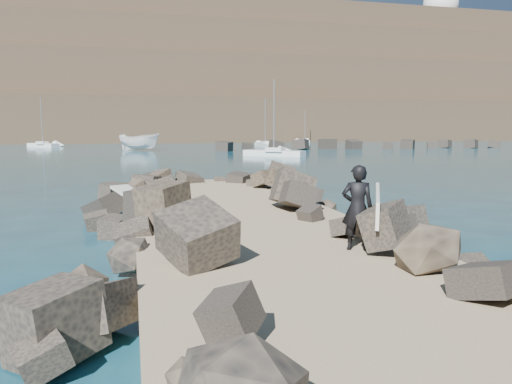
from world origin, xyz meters
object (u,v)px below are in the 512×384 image
at_px(boat_imported, 139,142).
at_px(surfer_with_board, 360,207).
at_px(surfboard_resting, 137,202).
at_px(sailboat_d, 265,145).
at_px(radome, 440,10).

relative_size(boat_imported, surfer_with_board, 3.13).
bearing_deg(surfboard_resting, sailboat_d, 43.83).
height_order(boat_imported, sailboat_d, sailboat_d).
distance_m(surfer_with_board, sailboat_d, 72.33).
xyz_separation_m(surfboard_resting, boat_imported, (0.96, 57.51, 0.16)).
bearing_deg(surfer_with_board, radome, 55.90).
height_order(surfboard_resting, boat_imported, boat_imported).
relative_size(radome, sailboat_d, 2.25).
xyz_separation_m(surfboard_resting, radome, (102.21, 139.46, 41.49)).
bearing_deg(boat_imported, surfboard_resting, -151.35).
bearing_deg(surfboard_resting, boat_imported, 60.95).
bearing_deg(surfer_with_board, sailboat_d, 76.48).
bearing_deg(sailboat_d, radome, 42.51).
height_order(surfboard_resting, surfer_with_board, surfer_with_board).
relative_size(boat_imported, sailboat_d, 0.77).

